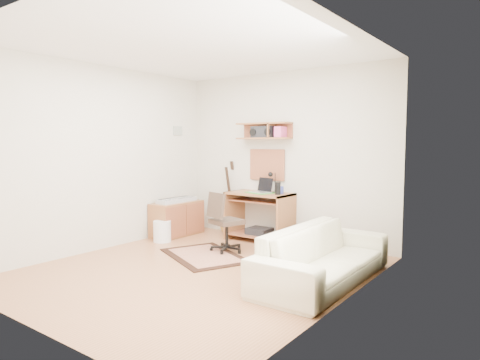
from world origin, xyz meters
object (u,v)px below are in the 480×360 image
Objects in this scene: sofa at (324,246)px; desk at (259,217)px; task_chair at (227,222)px; cabinet at (177,219)px; printer at (299,240)px.

desk is at bearing 53.75° from sofa.
task_chair is 1.36m from cabinet.
sofa is at bearing -36.25° from desk.
printer is at bearing 37.59° from sofa.
printer is (0.65, 0.92, -0.34)m from task_chair.
task_chair is at bearing -142.87° from printer.
desk is 2.05m from sofa.
cabinet is at bearing -159.78° from desk.
cabinet is 1.85× the size of printer.
desk reaches higher than printer.
task_chair is 0.42× the size of sofa.
task_chair reaches higher than sofa.
sofa is (2.96, -0.73, 0.12)m from cabinet.
desk is 0.83m from task_chair.
desk is 0.50× the size of sofa.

